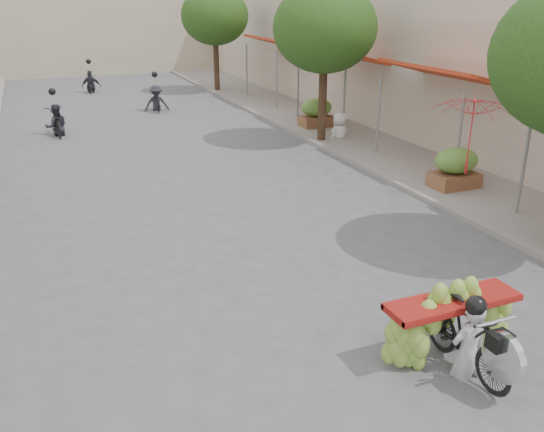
{
  "coord_description": "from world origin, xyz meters",
  "views": [
    {
      "loc": [
        -3.64,
        -3.39,
        4.82
      ],
      "look_at": [
        0.04,
        5.5,
        1.1
      ],
      "focal_mm": 38.0,
      "sensor_mm": 36.0,
      "label": 1
    }
  ],
  "objects": [
    {
      "name": "bg_motorbike_b",
      "position": [
        1.36,
        21.96,
        0.85
      ],
      "size": [
        1.1,
        1.69,
        1.95
      ],
      "color": "black",
      "rests_on": "ground"
    },
    {
      "name": "bg_motorbike_a",
      "position": [
        -2.98,
        18.7,
        0.73
      ],
      "size": [
        0.82,
        1.71,
        1.95
      ],
      "color": "black",
      "rests_on": "ground"
    },
    {
      "name": "bg_motorbike_c",
      "position": [
        -0.73,
        28.39,
        0.82
      ],
      "size": [
        1.05,
        1.57,
        1.95
      ],
      "color": "black",
      "rests_on": "ground"
    },
    {
      "name": "banana_motorbike",
      "position": [
        1.3,
        1.84,
        0.67
      ],
      "size": [
        2.2,
        1.85,
        1.96
      ],
      "color": "black",
      "rests_on": "ground"
    },
    {
      "name": "produce_crate_mid",
      "position": [
        6.2,
        8.0,
        0.71
      ],
      "size": [
        1.2,
        0.88,
        1.16
      ],
      "color": "brown",
      "rests_on": "ground"
    },
    {
      "name": "shophouse_row_right",
      "position": [
        11.99,
        14.0,
        3.0
      ],
      "size": [
        9.77,
        40.0,
        6.0
      ],
      "color": "beige",
      "rests_on": "ground"
    },
    {
      "name": "sidewalk_right",
      "position": [
        7.0,
        15.0,
        0.06
      ],
      "size": [
        4.0,
        60.0,
        0.12
      ],
      "primitive_type": "cube",
      "color": "gray",
      "rests_on": "ground"
    },
    {
      "name": "pedestrian",
      "position": [
        6.19,
        14.13,
        0.98
      ],
      "size": [
        0.95,
        0.71,
        1.72
      ],
      "rotation": [
        0.0,
        0.0,
        3.4
      ],
      "color": "white",
      "rests_on": "ground"
    },
    {
      "name": "market_umbrella",
      "position": [
        6.06,
        7.41,
        2.57
      ],
      "size": [
        2.56,
        2.56,
        1.94
      ],
      "rotation": [
        0.0,
        0.0,
        -0.23
      ],
      "color": "red",
      "rests_on": "ground"
    },
    {
      "name": "street_tree_far",
      "position": [
        5.4,
        26.0,
        3.78
      ],
      "size": [
        3.4,
        3.4,
        5.25
      ],
      "color": "#3A2719",
      "rests_on": "ground"
    },
    {
      "name": "produce_crate_far",
      "position": [
        6.2,
        16.0,
        0.71
      ],
      "size": [
        1.2,
        0.88,
        1.16
      ],
      "color": "brown",
      "rests_on": "ground"
    },
    {
      "name": "far_building",
      "position": [
        0.0,
        38.0,
        3.5
      ],
      "size": [
        20.0,
        6.0,
        7.0
      ],
      "primitive_type": "cube",
      "color": "#B8AB91",
      "rests_on": "ground"
    },
    {
      "name": "street_tree_mid",
      "position": [
        5.4,
        14.0,
        3.78
      ],
      "size": [
        3.4,
        3.4,
        5.25
      ],
      "color": "#3A2719",
      "rests_on": "ground"
    }
  ]
}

